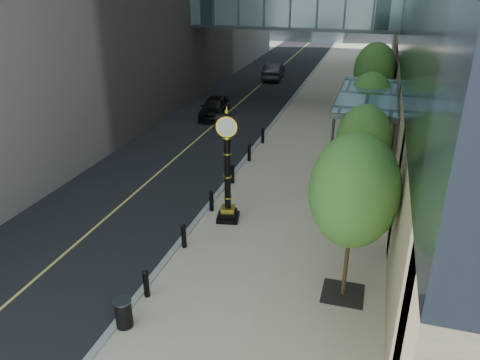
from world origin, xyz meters
name	(u,v)px	position (x,y,z in m)	size (l,w,h in m)	color
ground	(213,334)	(0.00, 0.00, 0.00)	(320.00, 320.00, 0.00)	gray
road	(276,72)	(-7.00, 40.00, 0.01)	(8.00, 180.00, 0.02)	black
sidewalk	(350,76)	(1.00, 40.00, 0.03)	(8.00, 180.00, 0.06)	#B6A68C
curb	(312,74)	(-3.00, 40.00, 0.04)	(0.25, 180.00, 0.07)	gray
skywalk	(295,4)	(-3.00, 28.00, 7.71)	(17.00, 4.20, 5.80)	slate
entrance_canopy	(368,97)	(3.48, 14.00, 4.19)	(3.00, 8.00, 4.38)	#383F44
bollard_row	(223,187)	(-2.70, 9.00, 0.51)	(0.20, 16.20, 0.90)	black
street_trees	(370,101)	(3.60, 15.32, 3.65)	(2.81, 28.55, 5.77)	black
street_clock	(228,175)	(-1.72, 6.82, 2.21)	(1.09, 1.09, 4.97)	black
trash_bin	(124,314)	(-2.70, -0.50, 0.51)	(0.52, 0.52, 0.90)	black
pedestrian	(328,199)	(2.41, 8.14, 1.01)	(0.69, 0.46, 1.90)	#A39D96
car_near	(214,107)	(-7.64, 21.81, 0.77)	(1.77, 4.39, 1.50)	black
car_far	(274,71)	(-6.38, 36.25, 0.82)	(1.69, 4.84, 1.59)	black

